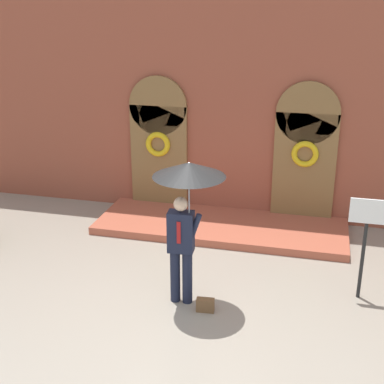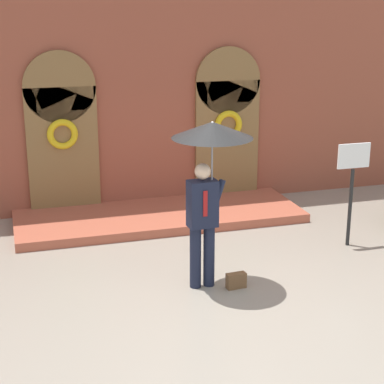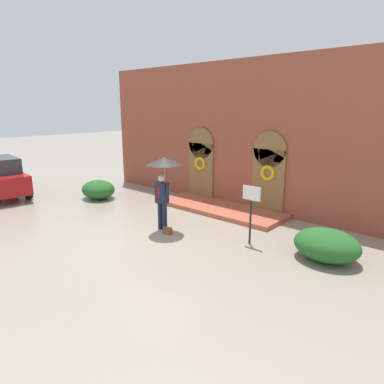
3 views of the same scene
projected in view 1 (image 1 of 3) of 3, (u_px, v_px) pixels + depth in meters
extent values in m
plane|color=gray|center=(184.00, 307.00, 8.50)|extent=(80.00, 80.00, 0.00)
cube|color=brown|center=(233.00, 88.00, 11.35)|extent=(14.00, 0.50, 5.60)
cube|color=brown|center=(159.00, 159.00, 12.00)|extent=(1.30, 0.08, 2.40)
cylinder|color=brown|center=(158.00, 106.00, 11.59)|extent=(1.30, 0.08, 1.30)
cube|color=brown|center=(304.00, 169.00, 11.28)|extent=(1.30, 0.08, 2.40)
cylinder|color=brown|center=(308.00, 113.00, 10.86)|extent=(1.30, 0.08, 1.30)
torus|color=gold|center=(158.00, 144.00, 11.82)|extent=(0.56, 0.12, 0.56)
torus|color=gold|center=(305.00, 154.00, 11.10)|extent=(0.56, 0.12, 0.56)
cube|color=#AA523A|center=(221.00, 226.00, 11.25)|extent=(5.20, 1.80, 0.16)
cylinder|color=#191E33|center=(175.00, 276.00, 8.53)|extent=(0.16, 0.16, 0.90)
cylinder|color=#191E33|center=(187.00, 277.00, 8.48)|extent=(0.16, 0.16, 0.90)
cube|color=#191E33|center=(181.00, 232.00, 8.24)|extent=(0.41, 0.27, 0.66)
cube|color=#A51919|center=(179.00, 233.00, 8.10)|extent=(0.06, 0.01, 0.36)
sphere|color=beige|center=(181.00, 204.00, 8.08)|extent=(0.22, 0.22, 0.22)
cylinder|color=#191E33|center=(195.00, 227.00, 8.15)|extent=(0.22, 0.09, 0.46)
cylinder|color=gray|center=(189.00, 207.00, 8.06)|extent=(0.02, 0.02, 0.98)
cone|color=black|center=(189.00, 169.00, 7.85)|extent=(1.10, 1.10, 0.22)
cone|color=white|center=(189.00, 168.00, 7.85)|extent=(0.61, 0.61, 0.20)
cube|color=brown|center=(205.00, 305.00, 8.34)|extent=(0.29, 0.14, 0.22)
cylinder|color=black|center=(362.00, 261.00, 8.55)|extent=(0.06, 0.06, 1.30)
cube|color=white|center=(368.00, 211.00, 8.25)|extent=(0.56, 0.03, 0.40)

